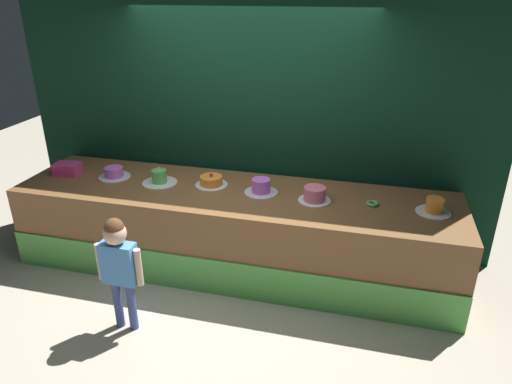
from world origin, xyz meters
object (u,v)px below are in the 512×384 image
Objects in this scene: pink_box at (67,169)px; cake_center_left at (211,181)px; cake_far_right at (434,207)px; cake_left at (159,178)px; cake_center_right at (261,187)px; cake_far_left at (114,173)px; donut at (372,204)px; cake_right at (315,195)px; child_figure at (119,260)px.

cake_center_left is (1.59, 0.10, -0.02)m from pink_box.
cake_far_right is at bearing -2.44° from cake_center_left.
cake_left is 1.08× the size of cake_center_right.
cake_center_left is at bearing 2.86° from cake_far_left.
cake_right is at bearing -175.32° from donut.
child_figure is at bearing -105.17° from cake_center_left.
cake_far_left is at bearing 179.33° from cake_far_right.
cake_center_left is (0.34, 1.27, 0.20)m from child_figure.
cake_left is (-2.12, -0.01, 0.04)m from donut.
pink_box is (-1.25, 1.17, 0.22)m from child_figure.
pink_box is 3.71m from cake_far_right.
cake_right reaches higher than cake_far_left.
cake_left is (-0.19, 1.19, 0.21)m from child_figure.
cake_left reaches higher than cake_center_left.
child_figure is 2.29m from donut.
cake_far_left reaches higher than donut.
cake_left is 1.07× the size of cake_center_left.
cake_far_left is 0.53m from cake_left.
cake_far_left is 1.08× the size of cake_far_right.
cake_right is at bearing -5.95° from cake_center_left.
cake_right reaches higher than pink_box.
cake_right is at bearing -0.30° from pink_box.
child_figure reaches higher than cake_far_right.
pink_box is 0.78× the size of cake_center_left.
donut is 0.37× the size of cake_far_right.
donut is 0.34× the size of cake_center_left.
child_figure is 1.51m from cake_center_right.
cake_far_right is (3.18, -0.04, 0.01)m from cake_far_left.
child_figure is at bearing -81.14° from cake_left.
cake_center_right is 1.07× the size of cake_right.
cake_center_left is 0.53m from cake_center_right.
donut is 0.34× the size of cake_center_right.
cake_far_right is at bearing -1.28° from cake_center_right.
donut is 0.32× the size of cake_left.
donut is 1.59m from cake_center_left.
cake_far_right is at bearing 0.09° from pink_box.
child_figure is 3.16× the size of cake_far_left.
child_figure is at bearing -148.13° from donut.
child_figure is 3.40× the size of cake_right.
cake_far_right reaches higher than cake_far_left.
cake_far_left is at bearing -177.14° from cake_center_left.
cake_far_left is 1.00× the size of cake_center_left.
pink_box is 0.73× the size of cake_left.
cake_right is (1.40, 1.16, 0.22)m from child_figure.
cake_center_left is 1.01× the size of cake_center_right.
cake_left is at bearing -2.85° from cake_far_left.
cake_far_right is (2.65, -0.01, 0.00)m from cake_left.
cake_left is 0.54m from cake_center_left.
cake_far_left is at bearing 177.15° from cake_left.
cake_far_right is at bearing -0.67° from cake_far_left.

